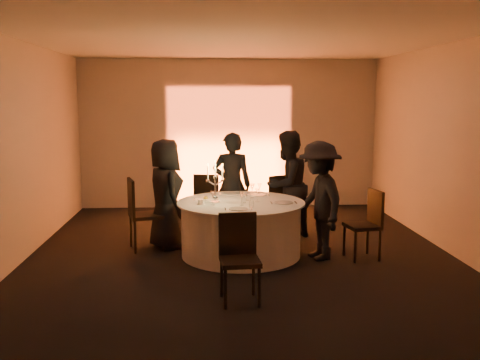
{
  "coord_description": "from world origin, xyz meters",
  "views": [
    {
      "loc": [
        -0.51,
        -7.36,
        2.2
      ],
      "look_at": [
        0.0,
        0.2,
        1.05
      ],
      "focal_mm": 40.0,
      "sensor_mm": 36.0,
      "label": 1
    }
  ],
  "objects": [
    {
      "name": "wall_left",
      "position": [
        -3.0,
        0.0,
        1.5
      ],
      "size": [
        0.0,
        7.0,
        7.0
      ],
      "primitive_type": "plane",
      "rotation": [
        1.57,
        0.0,
        1.57
      ],
      "color": "#B3ADA6",
      "rests_on": "floor"
    },
    {
      "name": "coffee_cup",
      "position": [
        -0.56,
        -0.16,
        0.8
      ],
      "size": [
        0.11,
        0.11,
        0.07
      ],
      "color": "silver",
      "rests_on": "banquet_table"
    },
    {
      "name": "chair_back_left",
      "position": [
        -0.46,
        1.49,
        0.55
      ],
      "size": [
        0.52,
        0.52,
        0.97
      ],
      "rotation": [
        0.0,
        0.0,
        2.87
      ],
      "color": "black",
      "rests_on": "floor"
    },
    {
      "name": "wall_front",
      "position": [
        0.0,
        -3.5,
        1.5
      ],
      "size": [
        7.0,
        0.0,
        7.0
      ],
      "primitive_type": "plane",
      "rotation": [
        -1.57,
        0.0,
        0.0
      ],
      "color": "#B3ADA6",
      "rests_on": "floor"
    },
    {
      "name": "chair_front",
      "position": [
        -0.14,
        -1.71,
        0.54
      ],
      "size": [
        0.45,
        0.45,
        0.96
      ],
      "rotation": [
        0.0,
        0.0,
        0.07
      ],
      "color": "black",
      "rests_on": "floor"
    },
    {
      "name": "banquet_table",
      "position": [
        0.0,
        0.0,
        0.38
      ],
      "size": [
        1.8,
        1.8,
        0.77
      ],
      "color": "black",
      "rests_on": "floor"
    },
    {
      "name": "wine_glass_b",
      "position": [
        -0.01,
        -0.27,
        0.91
      ],
      "size": [
        0.07,
        0.07,
        0.19
      ],
      "color": "silver",
      "rests_on": "banquet_table"
    },
    {
      "name": "chair_back_right",
      "position": [
        0.66,
        1.14,
        0.56
      ],
      "size": [
        0.58,
        0.58,
        0.99
      ],
      "rotation": [
        0.0,
        0.0,
        -2.67
      ],
      "color": "black",
      "rests_on": "floor"
    },
    {
      "name": "guest_back_left",
      "position": [
        -0.07,
        1.03,
        0.84
      ],
      "size": [
        0.64,
        0.45,
        1.69
      ],
      "primitive_type": "imported",
      "rotation": [
        0.0,
        0.0,
        3.07
      ],
      "color": "black",
      "rests_on": "floor"
    },
    {
      "name": "wine_glass_d",
      "position": [
        0.18,
        0.32,
        0.91
      ],
      "size": [
        0.07,
        0.07,
        0.19
      ],
      "color": "silver",
      "rests_on": "banquet_table"
    },
    {
      "name": "wall_right",
      "position": [
        3.0,
        0.0,
        1.5
      ],
      "size": [
        0.0,
        7.0,
        7.0
      ],
      "primitive_type": "plane",
      "rotation": [
        1.57,
        0.0,
        -1.57
      ],
      "color": "#B3ADA6",
      "rests_on": "floor"
    },
    {
      "name": "guest_right",
      "position": [
        1.06,
        -0.24,
        0.82
      ],
      "size": [
        0.82,
        1.17,
        1.64
      ],
      "primitive_type": "imported",
      "rotation": [
        0.0,
        0.0,
        -1.35
      ],
      "color": "black",
      "rests_on": "floor"
    },
    {
      "name": "plate_back_left",
      "position": [
        -0.1,
        0.63,
        0.78
      ],
      "size": [
        0.35,
        0.25,
        0.01
      ],
      "color": "silver",
      "rests_on": "banquet_table"
    },
    {
      "name": "uplighter_fixture",
      "position": [
        0.0,
        3.2,
        0.05
      ],
      "size": [
        0.25,
        0.12,
        0.1
      ],
      "primitive_type": "cube",
      "color": "black",
      "rests_on": "floor"
    },
    {
      "name": "wine_glass_f",
      "position": [
        -0.4,
        -0.21,
        0.91
      ],
      "size": [
        0.07,
        0.07,
        0.19
      ],
      "color": "silver",
      "rests_on": "banquet_table"
    },
    {
      "name": "wine_glass_c",
      "position": [
        0.23,
        -0.03,
        0.91
      ],
      "size": [
        0.07,
        0.07,
        0.19
      ],
      "color": "silver",
      "rests_on": "banquet_table"
    },
    {
      "name": "tumbler_a",
      "position": [
        0.11,
        0.08,
        0.82
      ],
      "size": [
        0.07,
        0.07,
        0.09
      ],
      "primitive_type": "cylinder",
      "color": "silver",
      "rests_on": "banquet_table"
    },
    {
      "name": "guest_left",
      "position": [
        -1.08,
        0.46,
        0.81
      ],
      "size": [
        0.79,
        0.93,
        1.63
      ],
      "primitive_type": "imported",
      "rotation": [
        0.0,
        0.0,
        1.97
      ],
      "color": "black",
      "rests_on": "floor"
    },
    {
      "name": "plate_right",
      "position": [
        0.58,
        -0.13,
        0.78
      ],
      "size": [
        0.36,
        0.26,
        0.01
      ],
      "color": "silver",
      "rests_on": "banquet_table"
    },
    {
      "name": "plate_left",
      "position": [
        -0.49,
        0.2,
        0.79
      ],
      "size": [
        0.36,
        0.25,
        0.08
      ],
      "color": "silver",
      "rests_on": "banquet_table"
    },
    {
      "name": "wine_glass_e",
      "position": [
        0.31,
        0.45,
        0.91
      ],
      "size": [
        0.07,
        0.07,
        0.19
      ],
      "color": "silver",
      "rests_on": "banquet_table"
    },
    {
      "name": "plate_front",
      "position": [
        -0.07,
        -0.52,
        0.78
      ],
      "size": [
        0.36,
        0.25,
        0.01
      ],
      "color": "silver",
      "rests_on": "banquet_table"
    },
    {
      "name": "chair_left",
      "position": [
        -1.46,
        0.37,
        0.6
      ],
      "size": [
        0.57,
        0.57,
        1.06
      ],
      "rotation": [
        0.0,
        0.0,
        1.85
      ],
      "color": "black",
      "rests_on": "floor"
    },
    {
      "name": "tumbler_b",
      "position": [
        0.03,
        -0.07,
        0.82
      ],
      "size": [
        0.07,
        0.07,
        0.09
      ],
      "primitive_type": "cylinder",
      "color": "silver",
      "rests_on": "banquet_table"
    },
    {
      "name": "tumbler_c",
      "position": [
        0.12,
        -0.39,
        0.82
      ],
      "size": [
        0.07,
        0.07,
        0.09
      ],
      "primitive_type": "cylinder",
      "color": "silver",
      "rests_on": "banquet_table"
    },
    {
      "name": "plate_back_right",
      "position": [
        0.28,
        0.5,
        0.78
      ],
      "size": [
        0.35,
        0.26,
        0.01
      ],
      "color": "silver",
      "rests_on": "banquet_table"
    },
    {
      "name": "chair_right",
      "position": [
        1.74,
        -0.27,
        0.54
      ],
      "size": [
        0.48,
        0.48,
        0.96
      ],
      "rotation": [
        0.0,
        0.0,
        -1.4
      ],
      "color": "black",
      "rests_on": "floor"
    },
    {
      "name": "guest_back_right",
      "position": [
        0.78,
        0.87,
        0.86
      ],
      "size": [
        1.05,
        1.04,
        1.71
      ],
      "primitive_type": "imported",
      "rotation": [
        0.0,
        0.0,
        -2.41
      ],
      "color": "black",
      "rests_on": "floor"
    },
    {
      "name": "wine_glass_a",
      "position": [
        0.2,
        0.43,
        0.91
      ],
      "size": [
        0.07,
        0.07,
        0.19
      ],
      "color": "silver",
      "rests_on": "banquet_table"
    },
    {
      "name": "candelabra",
      "position": [
        -0.36,
        -0.05,
        0.98
      ],
      "size": [
        0.25,
        0.12,
        0.6
      ],
      "color": "silver",
      "rests_on": "banquet_table"
    },
    {
      "name": "ceiling",
      "position": [
        0.0,
        0.0,
        3.0
      ],
      "size": [
        7.0,
        7.0,
        0.0
      ],
      "primitive_type": "plane",
      "rotation": [
        3.14,
        0.0,
        0.0
      ],
      "color": "white",
      "rests_on": "wall_back"
    },
    {
      "name": "wall_back",
      "position": [
        0.0,
        3.5,
        1.5
      ],
      "size": [
        7.0,
        0.0,
        7.0
      ],
      "primitive_type": "plane",
      "rotation": [
        1.57,
        0.0,
        0.0
      ],
      "color": "#B3ADA6",
      "rests_on": "floor"
    },
    {
      "name": "floor",
      "position": [
        0.0,
        0.0,
        0.0
      ],
      "size": [
        7.0,
        7.0,
        0.0
      ],
      "primitive_type": "plane",
      "color": "black",
      "rests_on": "ground"
    }
  ]
}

